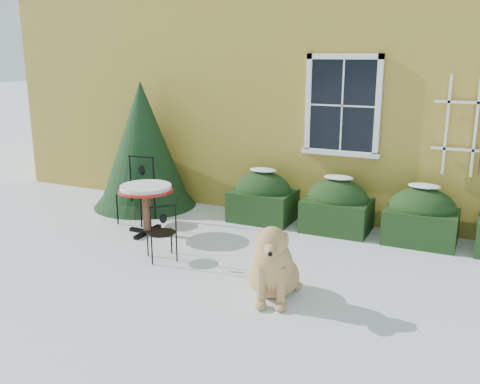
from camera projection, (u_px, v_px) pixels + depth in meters
The scene contains 8 objects.
ground at pixel (207, 277), 6.88m from camera, with size 80.00×80.00×0.00m, color white.
house at pixel (352, 34), 12.18m from camera, with size 12.40×8.40×6.40m.
hedge_row at pixel (378, 212), 8.32m from camera, with size 4.95×0.80×0.91m.
evergreen_shrub at pixel (143, 157), 9.89m from camera, with size 1.91×1.91×2.32m.
bistro_table at pixel (146, 193), 8.37m from camera, with size 0.86×0.86×0.80m.
patio_chair_near at pixel (162, 232), 7.36m from camera, with size 0.51×0.51×0.82m.
patio_chair_far at pixel (137, 190), 9.04m from camera, with size 0.53×0.53×1.10m.
dog at pixel (273, 267), 6.18m from camera, with size 0.79×1.10×0.98m.
Camera 1 is at (3.11, -5.58, 2.81)m, focal length 40.00 mm.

